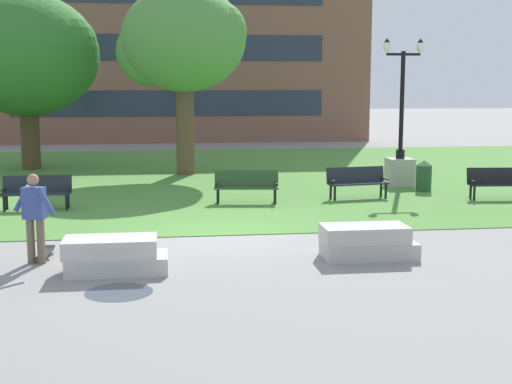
% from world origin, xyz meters
% --- Properties ---
extents(ground_plane, '(140.00, 140.00, 0.00)m').
position_xyz_m(ground_plane, '(0.00, 0.00, 0.00)').
color(ground_plane, gray).
extents(grass_lawn, '(40.00, 20.00, 0.02)m').
position_xyz_m(grass_lawn, '(0.00, 10.00, 0.01)').
color(grass_lawn, '#4C8438').
rests_on(grass_lawn, ground).
extents(concrete_block_center, '(1.85, 0.90, 0.64)m').
position_xyz_m(concrete_block_center, '(-2.09, -2.78, 0.31)').
color(concrete_block_center, '#BCB7B2').
rests_on(concrete_block_center, ground).
extents(concrete_block_left, '(1.82, 0.90, 0.64)m').
position_xyz_m(concrete_block_left, '(2.73, -2.31, 0.31)').
color(concrete_block_left, '#B2ADA3').
rests_on(concrete_block_left, ground).
extents(person_skateboarder, '(0.88, 0.60, 1.71)m').
position_xyz_m(person_skateboarder, '(-3.60, -1.93, 0.97)').
color(person_skateboarder, brown).
rests_on(person_skateboarder, ground).
extents(skateboard, '(0.27, 1.03, 0.14)m').
position_xyz_m(skateboard, '(-3.51, -1.50, 0.09)').
color(skateboard, black).
rests_on(skateboard, ground).
extents(puddle, '(1.11, 1.11, 0.01)m').
position_xyz_m(puddle, '(-1.95, -4.03, 0.00)').
color(puddle, '#47515B').
rests_on(puddle, ground).
extents(park_bench_near_left, '(1.80, 0.54, 0.90)m').
position_xyz_m(park_bench_near_left, '(-4.55, 3.87, 0.54)').
color(park_bench_near_left, '#1E232D').
rests_on(park_bench_near_left, grass_lawn).
extents(park_bench_near_right, '(1.85, 0.74, 0.90)m').
position_xyz_m(park_bench_near_right, '(1.12, 4.20, 0.54)').
color(park_bench_near_right, '#284723').
rests_on(park_bench_near_right, grass_lawn).
extents(park_bench_far_left, '(1.86, 0.78, 0.90)m').
position_xyz_m(park_bench_far_left, '(4.43, 4.58, 0.54)').
color(park_bench_far_left, '#1E232D').
rests_on(park_bench_far_left, grass_lawn).
extents(park_bench_far_right, '(1.84, 0.70, 0.90)m').
position_xyz_m(park_bench_far_right, '(8.46, 3.87, 0.54)').
color(park_bench_far_right, black).
rests_on(park_bench_far_right, grass_lawn).
extents(lamp_post_left, '(1.32, 0.80, 4.73)m').
position_xyz_m(lamp_post_left, '(6.46, 6.78, 0.99)').
color(lamp_post_left, '#ADA89E').
rests_on(lamp_post_left, grass_lawn).
extents(tree_far_right, '(4.69, 4.46, 6.78)m').
position_xyz_m(tree_far_right, '(-0.43, 10.71, 4.81)').
color(tree_far_right, brown).
rests_on(tree_far_right, grass_lawn).
extents(tree_far_left, '(5.76, 5.49, 6.71)m').
position_xyz_m(tree_far_left, '(-6.36, 12.99, 4.33)').
color(tree_far_left, '#4C3823').
rests_on(tree_far_left, grass_lawn).
extents(trash_bin, '(0.49, 0.49, 0.96)m').
position_xyz_m(trash_bin, '(6.85, 5.63, 0.50)').
color(trash_bin, '#234C28').
rests_on(trash_bin, grass_lawn).
extents(building_facade_distant, '(22.58, 1.03, 12.05)m').
position_xyz_m(building_facade_distant, '(-0.80, 24.50, 6.02)').
color(building_facade_distant, brown).
rests_on(building_facade_distant, ground).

